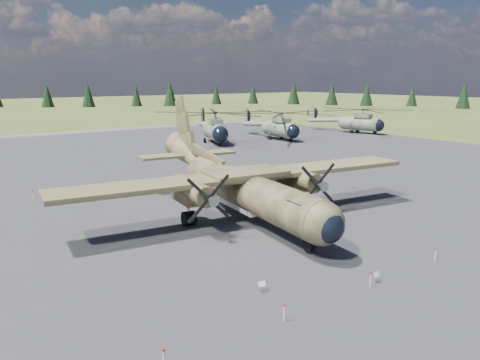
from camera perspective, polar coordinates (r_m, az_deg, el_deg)
ground at (r=34.33m, az=-4.60°, el=-5.95°), size 500.00×500.00×0.00m
apron at (r=42.85m, az=-11.63°, el=-2.45°), size 120.00×120.00×0.04m
transport_plane at (r=36.76m, az=-0.14°, el=-0.22°), size 29.18×26.33×9.60m
helicopter_near at (r=78.41m, az=-3.11°, el=7.19°), size 26.95×26.95×5.30m
helicopter_mid at (r=83.28m, az=4.88°, el=7.26°), size 20.61×23.35×4.89m
helicopter_far at (r=96.08m, az=14.49°, el=7.56°), size 23.22×24.22×4.83m
info_placard_left at (r=24.47m, az=2.67°, el=-12.65°), size 0.42×0.25×0.61m
info_placard_right at (r=26.51m, az=16.30°, el=-11.14°), size 0.39×0.19×0.60m
barrier_fence at (r=33.89m, az=-5.21°, el=-5.30°), size 33.12×29.62×0.85m
treeline at (r=31.05m, az=-9.07°, el=0.99°), size 342.46×343.37×10.95m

